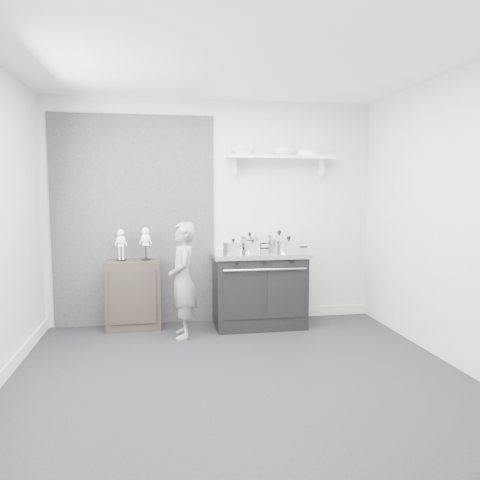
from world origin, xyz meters
TOP-DOWN VIEW (x-y plane):
  - ground at (0.00, 0.00)m, footprint 4.00×4.00m
  - room_shell at (-0.09, 0.15)m, footprint 4.02×3.62m
  - wall_shelf at (0.80, 1.68)m, footprint 1.30×0.26m
  - stove at (0.50, 1.48)m, footprint 1.11×0.70m
  - side_cabinet at (-0.97, 1.61)m, footprint 0.62×0.36m
  - child at (-0.41, 1.19)m, footprint 0.31×0.47m
  - pot_front_left at (0.18, 1.38)m, footprint 0.33×0.25m
  - pot_back_left at (0.41, 1.60)m, footprint 0.33×0.24m
  - pot_back_right at (0.77, 1.57)m, footprint 0.39×0.30m
  - pot_front_right at (0.81, 1.30)m, footprint 0.36×0.28m
  - pot_front_center at (0.39, 1.32)m, footprint 0.29×0.20m
  - skeleton_full at (-1.10, 1.61)m, footprint 0.12×0.08m
  - skeleton_torso at (-0.82, 1.61)m, footprint 0.12×0.08m
  - bowl_large at (0.35, 1.67)m, footprint 0.29×0.29m
  - bowl_small at (0.85, 1.67)m, footprint 0.25×0.25m
  - plate_stack at (1.15, 1.67)m, footprint 0.27×0.27m

SIDE VIEW (x-z plane):
  - ground at x=0.00m, z-range 0.00..0.00m
  - side_cabinet at x=-0.97m, z-range 0.00..0.81m
  - stove at x=0.50m, z-range 0.00..0.90m
  - child at x=-0.41m, z-range 0.00..1.27m
  - pot_front_center at x=0.39m, z-range 0.88..1.04m
  - pot_front_left at x=0.18m, z-range 0.87..1.05m
  - pot_front_right at x=0.81m, z-range 0.87..1.07m
  - pot_back_left at x=0.41m, z-range 0.87..1.10m
  - pot_back_right at x=0.77m, z-range 0.87..1.11m
  - skeleton_full at x=-1.10m, z-range 0.81..1.23m
  - skeleton_torso at x=-0.82m, z-range 0.81..1.25m
  - room_shell at x=-0.09m, z-range 0.28..2.99m
  - wall_shelf at x=0.80m, z-range 1.89..2.13m
  - plate_stack at x=1.15m, z-range 2.04..2.10m
  - bowl_large at x=0.35m, z-range 2.04..2.11m
  - bowl_small at x=0.85m, z-range 2.04..2.12m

